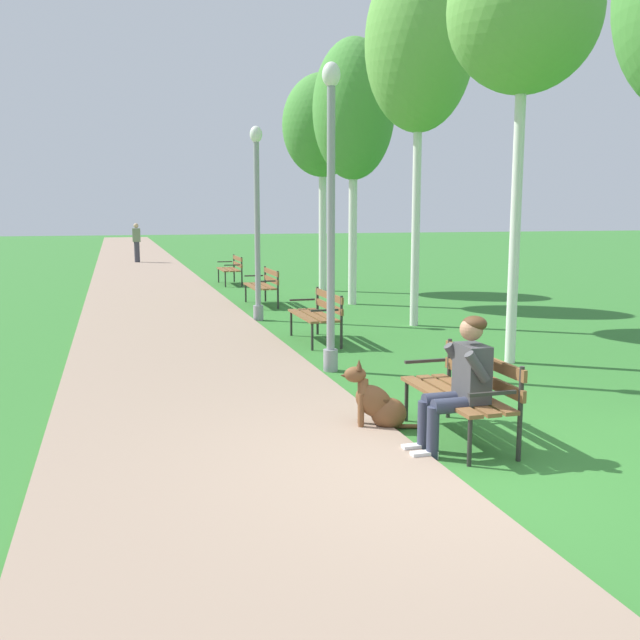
# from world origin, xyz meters

# --- Properties ---
(ground_plane) EXTENTS (120.00, 120.00, 0.00)m
(ground_plane) POSITION_xyz_m (0.00, 0.00, 0.00)
(ground_plane) COLOR #33752D
(paved_path) EXTENTS (3.33, 60.00, 0.04)m
(paved_path) POSITION_xyz_m (-1.85, 24.00, 0.02)
(paved_path) COLOR gray
(paved_path) RESTS_ON ground
(park_bench_near) EXTENTS (0.55, 1.50, 0.85)m
(park_bench_near) POSITION_xyz_m (0.37, 0.72, 0.51)
(park_bench_near) COLOR brown
(park_bench_near) RESTS_ON ground
(park_bench_mid) EXTENTS (0.55, 1.50, 0.85)m
(park_bench_mid) POSITION_xyz_m (0.44, 6.02, 0.51)
(park_bench_mid) COLOR brown
(park_bench_mid) RESTS_ON ground
(park_bench_far) EXTENTS (0.55, 1.50, 0.85)m
(park_bench_far) POSITION_xyz_m (0.50, 10.81, 0.51)
(park_bench_far) COLOR brown
(park_bench_far) RESTS_ON ground
(park_bench_furthest) EXTENTS (0.55, 1.50, 0.85)m
(park_bench_furthest) POSITION_xyz_m (0.53, 15.65, 0.51)
(park_bench_furthest) COLOR brown
(park_bench_furthest) RESTS_ON ground
(person_seated_on_near_bench) EXTENTS (0.74, 0.49, 1.25)m
(person_seated_on_near_bench) POSITION_xyz_m (0.17, 0.40, 0.68)
(person_seated_on_near_bench) COLOR #33384C
(person_seated_on_near_bench) RESTS_ON ground
(dog_brown) EXTENTS (0.81, 0.41, 0.71)m
(dog_brown) POSITION_xyz_m (-0.30, 1.25, 0.26)
(dog_brown) COLOR brown
(dog_brown) RESTS_ON ground
(lamp_post_near) EXTENTS (0.24, 0.24, 4.07)m
(lamp_post_near) POSITION_xyz_m (-0.00, 3.88, 2.11)
(lamp_post_near) COLOR gray
(lamp_post_near) RESTS_ON ground
(lamp_post_mid) EXTENTS (0.24, 0.24, 3.79)m
(lamp_post_mid) POSITION_xyz_m (-0.07, 8.61, 1.96)
(lamp_post_mid) COLOR gray
(lamp_post_mid) RESTS_ON ground
(birch_tree_second) EXTENTS (2.09, 2.04, 5.95)m
(birch_tree_second) POSITION_xyz_m (2.65, 3.67, 4.82)
(birch_tree_second) COLOR silver
(birch_tree_second) RESTS_ON ground
(birch_tree_third) EXTENTS (1.96, 2.13, 6.76)m
(birch_tree_third) POSITION_xyz_m (2.66, 7.15, 5.15)
(birch_tree_third) COLOR silver
(birch_tree_third) RESTS_ON ground
(birch_tree_fourth) EXTENTS (1.85, 2.01, 6.00)m
(birch_tree_fourth) POSITION_xyz_m (2.53, 10.44, 4.40)
(birch_tree_fourth) COLOR silver
(birch_tree_fourth) RESTS_ON ground
(birch_tree_fifth) EXTENTS (2.15, 2.04, 5.76)m
(birch_tree_fifth) POSITION_xyz_m (2.66, 13.34, 4.38)
(birch_tree_fifth) COLOR silver
(birch_tree_fifth) RESTS_ON ground
(pedestrian_distant) EXTENTS (0.32, 0.22, 1.65)m
(pedestrian_distant) POSITION_xyz_m (-1.88, 25.32, 0.84)
(pedestrian_distant) COLOR #383842
(pedestrian_distant) RESTS_ON ground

